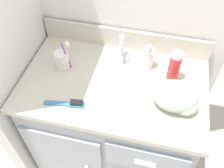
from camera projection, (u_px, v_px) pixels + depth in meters
ground_plane at (113, 155)px, 1.84m from camera, size 6.00×6.00×0.00m
wall_left at (0, 19)px, 1.08m from camera, size 0.08×0.64×2.20m
vanity at (113, 125)px, 1.51m from camera, size 0.91×0.57×0.81m
backsplash at (125, 39)px, 1.34m from camera, size 0.91×0.02×0.12m
sink_faucet at (121, 51)px, 1.30m from camera, size 0.09×0.09×0.14m
toothbrush_cup at (62, 60)px, 1.25m from camera, size 0.08×0.07×0.17m
soap_dispenser at (147, 58)px, 1.25m from camera, size 0.06×0.07×0.14m
shaving_cream_can at (174, 66)px, 1.18m from camera, size 0.06×0.06×0.16m
hairbrush at (70, 104)px, 1.12m from camera, size 0.19×0.05×0.03m
hand_towel at (177, 98)px, 1.10m from camera, size 0.21×0.17×0.11m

